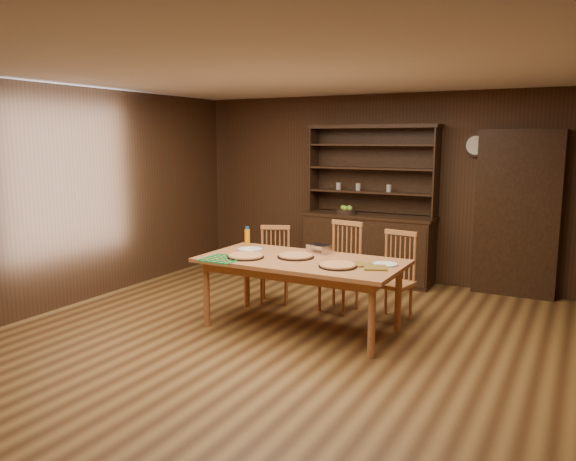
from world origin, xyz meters
The scene contains 20 objects.
floor centered at (0.00, 0.00, 0.00)m, with size 6.00×6.00×0.00m, color brown.
room_shell centered at (0.00, 0.00, 1.58)m, with size 6.00×6.00×6.00m.
china_hutch centered at (0.00, 2.75, 0.60)m, with size 1.84×0.52×2.17m.
doorway centered at (1.90, 2.90, 1.05)m, with size 1.00×0.18×2.10m, color #311C10.
wall_clock centered at (1.35, 2.96, 1.90)m, with size 0.30×0.05×0.30m.
dining_table centered at (0.10, 0.46, 0.68)m, with size 2.10×1.05×0.75m.
chair_left centered at (-0.66, 1.23, 0.49)m, with size 0.50×0.49×0.93m.
chair_center centered at (0.20, 1.32, 0.55)m, with size 0.48×0.47×1.04m.
chair_right centered at (0.86, 1.27, 0.52)m, with size 0.45×0.44×0.98m.
pizza_left centered at (-0.45, 0.25, 0.77)m, with size 0.39×0.39×0.04m.
pizza_right centered at (0.58, 0.30, 0.77)m, with size 0.38×0.38×0.04m.
pizza_center centered at (0.01, 0.50, 0.77)m, with size 0.39×0.39×0.04m.
cooling_rack centered at (-0.62, 0.07, 0.76)m, with size 0.37×0.37×0.02m, color #0C9F45, non-canonical shape.
plate_left centered at (-0.63, 0.62, 0.76)m, with size 0.29×0.29×0.02m.
plate_right centered at (0.95, 0.61, 0.76)m, with size 0.25×0.25×0.02m.
foil_dish centered at (0.12, 0.84, 0.80)m, with size 0.23×0.17×0.09m, color silver.
juice_bottle centered at (-0.79, 0.82, 0.86)m, with size 0.06×0.06×0.23m.
pot_holder_a centered at (0.92, 0.42, 0.76)m, with size 0.22×0.22×0.02m, color #AB2313.
pot_holder_b centered at (0.72, 0.49, 0.76)m, with size 0.19×0.19×0.01m, color #AB2313.
fruit_bowl centered at (-0.32, 2.69, 0.98)m, with size 0.30×0.30×0.12m.
Camera 1 is at (2.67, -4.61, 1.98)m, focal length 35.00 mm.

